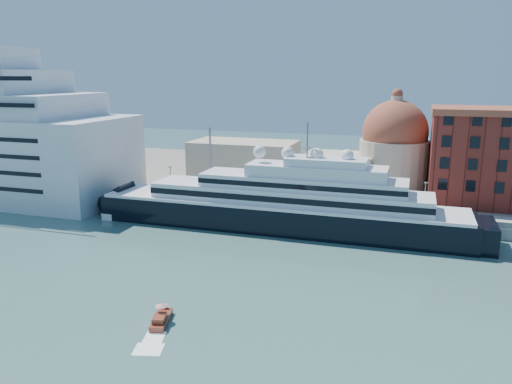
% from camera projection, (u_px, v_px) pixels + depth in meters
% --- Properties ---
extents(ground, '(400.00, 400.00, 0.00)m').
position_uv_depth(ground, '(244.00, 266.00, 87.81)').
color(ground, '#37605D').
rests_on(ground, ground).
extents(quay, '(180.00, 10.00, 2.50)m').
position_uv_depth(quay, '(290.00, 210.00, 119.03)').
color(quay, gray).
rests_on(quay, ground).
extents(land, '(260.00, 72.00, 2.00)m').
position_uv_depth(land, '(322.00, 178.00, 157.09)').
color(land, slate).
rests_on(land, ground).
extents(quay_fence, '(180.00, 0.10, 1.20)m').
position_uv_depth(quay_fence, '(286.00, 207.00, 114.44)').
color(quay_fence, slate).
rests_on(quay_fence, quay).
extents(superyacht, '(91.06, 12.62, 27.21)m').
position_uv_depth(superyacht, '(267.00, 207.00, 108.84)').
color(superyacht, black).
rests_on(superyacht, ground).
extents(service_barge, '(13.37, 4.78, 2.98)m').
position_uv_depth(service_barge, '(133.00, 216.00, 115.39)').
color(service_barge, white).
rests_on(service_barge, ground).
extents(water_taxi, '(3.35, 6.11, 2.76)m').
position_uv_depth(water_taxi, '(161.00, 319.00, 67.36)').
color(water_taxi, maroon).
rests_on(water_taxi, ground).
extents(church, '(66.00, 18.00, 25.50)m').
position_uv_depth(church, '(334.00, 156.00, 136.90)').
color(church, beige).
rests_on(church, land).
extents(lamp_posts, '(120.80, 2.40, 18.00)m').
position_uv_depth(lamp_posts, '(238.00, 173.00, 119.22)').
color(lamp_posts, slate).
rests_on(lamp_posts, quay).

